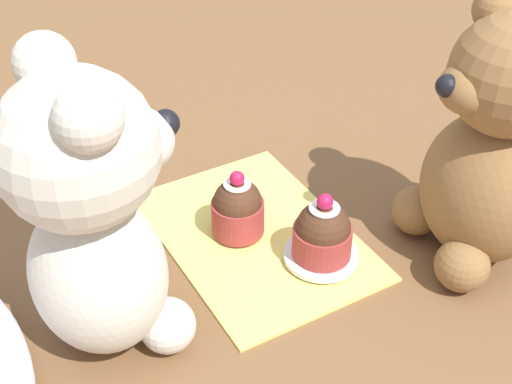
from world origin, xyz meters
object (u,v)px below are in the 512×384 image
at_px(teddy_bear_cream, 93,213).
at_px(cupcake_near_tan_bear, 323,233).
at_px(cupcake_near_cream_bear, 238,209).
at_px(teaspoon, 98,146).
at_px(teddy_bear_tan, 490,151).
at_px(saucer_plate, 321,255).

bearing_deg(teddy_bear_cream, cupcake_near_tan_bear, -95.90).
xyz_separation_m(cupcake_near_cream_bear, cupcake_near_tan_bear, (-0.07, -0.05, 0.00)).
relative_size(teddy_bear_cream, teaspoon, 1.86).
xyz_separation_m(teddy_bear_tan, saucer_plate, (0.06, 0.14, -0.11)).
bearing_deg(saucer_plate, cupcake_near_cream_bear, 33.32).
bearing_deg(teddy_bear_tan, teaspoon, -132.79).
relative_size(teddy_bear_tan, cupcake_near_cream_bear, 3.52).
xyz_separation_m(teddy_bear_cream, cupcake_near_cream_bear, (0.06, -0.15, -0.10)).
bearing_deg(teaspoon, teddy_bear_tan, 12.97).
bearing_deg(teaspoon, saucer_plate, -1.26).
bearing_deg(teaspoon, cupcake_near_cream_bear, -5.85).
distance_m(teddy_bear_tan, saucer_plate, 0.18).
bearing_deg(cupcake_near_tan_bear, saucer_plate, 26.57).
bearing_deg(saucer_plate, teddy_bear_cream, 85.07).
height_order(teddy_bear_cream, cupcake_near_tan_bear, teddy_bear_cream).
bearing_deg(saucer_plate, cupcake_near_tan_bear, -153.43).
bearing_deg(teddy_bear_cream, saucer_plate, -95.90).
bearing_deg(teddy_bear_cream, teaspoon, -18.28).
xyz_separation_m(teddy_bear_cream, saucer_plate, (-0.02, -0.20, -0.12)).
xyz_separation_m(cupcake_near_tan_bear, teaspoon, (0.30, 0.12, -0.03)).
distance_m(teddy_bear_cream, cupcake_near_tan_bear, 0.22).
distance_m(cupcake_near_cream_bear, cupcake_near_tan_bear, 0.09).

